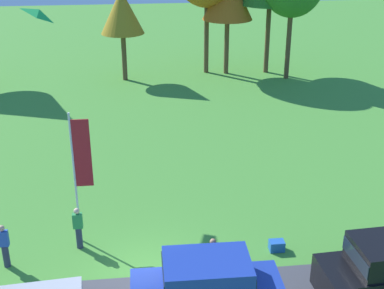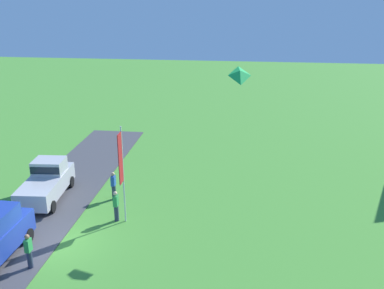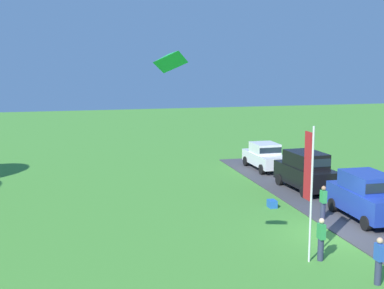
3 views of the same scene
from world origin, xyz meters
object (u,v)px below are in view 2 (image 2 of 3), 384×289
at_px(person_on_lawn, 116,206).
at_px(person_watching_sky, 114,185).
at_px(kite_diamond_near_flag, 240,74).
at_px(car_pickup_mid_row, 47,181).
at_px(person_beside_suv, 29,251).
at_px(flag_banner, 121,164).

bearing_deg(person_on_lawn, person_watching_sky, -160.65).
bearing_deg(kite_diamond_near_flag, car_pickup_mid_row, -93.41).
distance_m(person_beside_suv, flag_banner, 5.96).
bearing_deg(kite_diamond_near_flag, person_watching_sky, -97.88).
bearing_deg(person_beside_suv, person_watching_sky, 167.02).
distance_m(car_pickup_mid_row, person_on_lawn, 5.28).
height_order(person_watching_sky, person_on_lawn, same).
xyz_separation_m(person_watching_sky, flag_banner, (2.74, 1.37, 2.48)).
bearing_deg(kite_diamond_near_flag, person_beside_suv, -54.65).
distance_m(person_on_lawn, flag_banner, 2.53).
distance_m(person_watching_sky, kite_diamond_near_flag, 9.98).
xyz_separation_m(car_pickup_mid_row, person_watching_sky, (-0.33, 3.92, -0.23)).
distance_m(person_watching_sky, person_beside_suv, 7.42).
xyz_separation_m(person_watching_sky, person_beside_suv, (7.23, -1.67, 0.00)).
relative_size(car_pickup_mid_row, person_beside_suv, 3.00).
relative_size(person_watching_sky, person_on_lawn, 1.00).
distance_m(car_pickup_mid_row, person_beside_suv, 7.27).
height_order(person_beside_suv, kite_diamond_near_flag, kite_diamond_near_flag).
xyz_separation_m(person_beside_suv, flag_banner, (-4.49, 3.03, 2.48)).
bearing_deg(flag_banner, person_watching_sky, -153.51).
xyz_separation_m(car_pickup_mid_row, flag_banner, (2.42, 5.29, 2.25)).
bearing_deg(person_on_lawn, person_beside_suv, -28.41).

